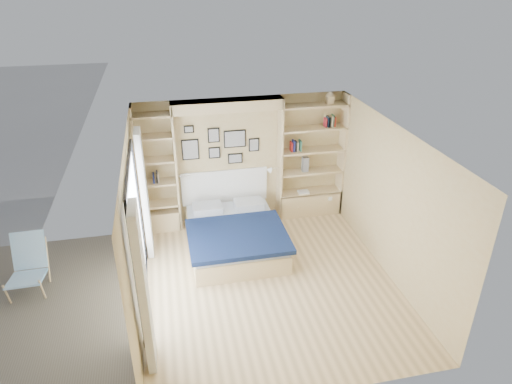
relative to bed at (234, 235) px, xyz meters
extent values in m
plane|color=#DEBE89|center=(0.38, -1.10, -0.27)|extent=(4.50, 4.50, 0.00)
plane|color=tan|center=(0.38, 1.15, 0.98)|extent=(4.00, 0.00, 4.00)
plane|color=tan|center=(0.38, -3.35, 0.98)|extent=(4.00, 0.00, 4.00)
plane|color=tan|center=(-1.62, -1.10, 0.98)|extent=(0.00, 4.50, 4.50)
plane|color=tan|center=(2.38, -1.10, 0.98)|extent=(0.00, 4.50, 4.50)
plane|color=white|center=(0.38, -1.10, 2.23)|extent=(4.50, 4.50, 0.00)
cube|color=beige|center=(-0.92, 0.97, 0.98)|extent=(0.04, 0.35, 2.50)
cube|color=beige|center=(1.08, 0.97, 0.98)|extent=(0.04, 0.35, 2.50)
cube|color=beige|center=(0.08, 0.97, 2.13)|extent=(2.00, 0.35, 0.20)
cube|color=beige|center=(2.36, 0.97, 0.98)|extent=(0.04, 0.35, 2.50)
cube|color=beige|center=(-1.60, 0.97, 0.98)|extent=(0.04, 0.35, 2.50)
cube|color=beige|center=(1.73, 0.97, -0.02)|extent=(1.30, 0.35, 0.50)
cube|color=beige|center=(-1.27, 0.97, -0.07)|extent=(0.70, 0.35, 0.40)
cube|color=black|center=(-1.59, -1.10, 1.96)|extent=(0.04, 2.08, 0.06)
cube|color=black|center=(-1.59, -1.10, -0.24)|extent=(0.04, 2.08, 0.06)
cube|color=black|center=(-1.59, -2.12, 0.83)|extent=(0.04, 0.06, 2.20)
cube|color=black|center=(-1.59, -0.08, 0.83)|extent=(0.04, 0.06, 2.20)
cube|color=silver|center=(-1.60, -1.10, 0.85)|extent=(0.01, 2.00, 2.20)
cube|color=white|center=(-1.50, -2.40, 0.88)|extent=(0.10, 0.45, 2.30)
cube|color=white|center=(-1.50, 0.20, 0.88)|extent=(0.10, 0.45, 2.30)
cube|color=beige|center=(1.73, 0.97, 0.23)|extent=(1.30, 0.35, 0.04)
cube|color=beige|center=(1.73, 0.97, 0.68)|extent=(1.30, 0.35, 0.04)
cube|color=beige|center=(1.73, 0.97, 1.13)|extent=(1.30, 0.35, 0.04)
cube|color=beige|center=(1.73, 0.97, 1.58)|extent=(1.30, 0.35, 0.04)
cube|color=beige|center=(1.73, 0.97, 2.03)|extent=(1.30, 0.35, 0.04)
cube|color=beige|center=(-1.27, 0.97, 0.28)|extent=(0.70, 0.35, 0.04)
cube|color=beige|center=(-1.27, 0.97, 0.73)|extent=(0.70, 0.35, 0.04)
cube|color=beige|center=(-1.27, 0.97, 1.18)|extent=(0.70, 0.35, 0.04)
cube|color=beige|center=(-1.27, 0.97, 1.63)|extent=(0.70, 0.35, 0.04)
cube|color=beige|center=(-1.27, 0.97, 2.03)|extent=(0.70, 0.35, 0.04)
cube|color=beige|center=(0.00, -0.02, -0.10)|extent=(1.60, 2.00, 0.35)
cube|color=#B3BAC4|center=(0.00, -0.02, 0.13)|extent=(1.56, 1.96, 0.10)
cube|color=#0E1939|center=(0.00, -0.36, 0.20)|extent=(1.70, 1.40, 0.08)
cube|color=#B3BAC4|center=(-0.40, 0.69, 0.24)|extent=(0.55, 0.40, 0.12)
cube|color=#B3BAC4|center=(0.40, 0.69, 0.24)|extent=(0.55, 0.40, 0.12)
cube|color=white|center=(0.00, 1.12, 0.45)|extent=(1.70, 0.04, 0.70)
cube|color=black|center=(-0.62, 1.12, 1.28)|extent=(0.32, 0.02, 0.40)
cube|color=gray|center=(-0.62, 1.11, 1.28)|extent=(0.28, 0.01, 0.36)
cube|color=black|center=(-0.17, 1.12, 1.53)|extent=(0.22, 0.02, 0.28)
cube|color=gray|center=(-0.17, 1.11, 1.53)|extent=(0.18, 0.01, 0.24)
cube|color=black|center=(-0.17, 1.12, 1.18)|extent=(0.22, 0.02, 0.22)
cube|color=gray|center=(-0.17, 1.11, 1.18)|extent=(0.18, 0.01, 0.18)
cube|color=black|center=(0.23, 1.12, 1.43)|extent=(0.42, 0.02, 0.34)
cube|color=gray|center=(0.23, 1.11, 1.43)|extent=(0.38, 0.01, 0.30)
cube|color=black|center=(0.23, 1.12, 1.03)|extent=(0.28, 0.02, 0.20)
cube|color=gray|center=(0.23, 1.11, 1.03)|extent=(0.24, 0.01, 0.16)
cube|color=black|center=(0.60, 1.12, 1.28)|extent=(0.20, 0.02, 0.26)
cube|color=gray|center=(0.60, 1.11, 1.28)|extent=(0.16, 0.01, 0.22)
cube|color=black|center=(-0.62, 1.12, 1.68)|extent=(0.18, 0.02, 0.14)
cube|color=gray|center=(-0.62, 1.11, 1.68)|extent=(0.14, 0.01, 0.10)
cylinder|color=silver|center=(-0.78, 0.90, 0.85)|extent=(0.20, 0.02, 0.02)
cone|color=white|center=(-0.68, 0.90, 0.83)|extent=(0.13, 0.12, 0.15)
cylinder|color=silver|center=(0.94, 0.90, 0.85)|extent=(0.20, 0.02, 0.02)
cone|color=white|center=(0.84, 0.90, 0.83)|extent=(0.13, 0.12, 0.15)
cube|color=#A51E1E|center=(1.30, 0.97, 1.24)|extent=(0.02, 0.15, 0.18)
cube|color=navy|center=(1.34, 0.97, 1.26)|extent=(0.03, 0.15, 0.22)
cube|color=black|center=(1.39, 0.97, 1.25)|extent=(0.03, 0.15, 0.20)
cube|color=#BFB28C|center=(1.41, 0.97, 1.24)|extent=(0.04, 0.15, 0.19)
cube|color=#28604E|center=(1.48, 0.97, 1.25)|extent=(0.03, 0.15, 0.21)
cube|color=#A4202B|center=(1.96, 0.97, 1.68)|extent=(0.02, 0.15, 0.17)
cube|color=navy|center=(2.01, 0.97, 1.69)|extent=(0.03, 0.15, 0.20)
cube|color=black|center=(2.02, 0.97, 1.70)|extent=(0.03, 0.15, 0.20)
cube|color=#BFB28C|center=(2.09, 0.97, 1.70)|extent=(0.04, 0.15, 0.21)
cube|color=#26593F|center=(2.11, 0.97, 1.71)|extent=(0.03, 0.15, 0.23)
cube|color=maroon|center=(2.13, 0.97, 1.69)|extent=(0.03, 0.15, 0.20)
cube|color=navy|center=(-1.34, 0.97, 0.83)|extent=(0.02, 0.15, 0.17)
cube|color=black|center=(-1.28, 0.97, 0.85)|extent=(0.03, 0.15, 0.21)
cube|color=#C7AD90|center=(-1.26, 0.97, 0.84)|extent=(0.03, 0.15, 0.18)
cube|color=beige|center=(2.02, 0.97, 2.12)|extent=(0.13, 0.13, 0.15)
cone|color=beige|center=(2.02, 0.97, 2.24)|extent=(0.20, 0.20, 0.08)
cube|color=slate|center=(1.60, 0.97, 0.85)|extent=(0.12, 0.12, 0.30)
cube|color=white|center=(1.58, 0.92, 0.26)|extent=(0.22, 0.16, 0.03)
cube|color=#675C4C|center=(-3.22, -1.10, -0.27)|extent=(3.20, 4.00, 0.05)
cylinder|color=tan|center=(-3.61, -0.88, -0.05)|extent=(0.03, 0.15, 0.44)
cylinder|color=tan|center=(-3.11, -0.86, -0.05)|extent=(0.03, 0.15, 0.44)
cylinder|color=tan|center=(-3.62, -0.26, 0.06)|extent=(0.04, 0.36, 0.73)
cylinder|color=tan|center=(-3.13, -0.24, 0.06)|extent=(0.04, 0.36, 0.73)
cube|color=#448BBF|center=(-3.37, -0.64, 0.04)|extent=(0.52, 0.62, 0.16)
cube|color=#448BBF|center=(-3.38, -0.22, 0.29)|extent=(0.51, 0.25, 0.59)
camera|label=1|loc=(-1.09, -6.95, 4.40)|focal=32.00mm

